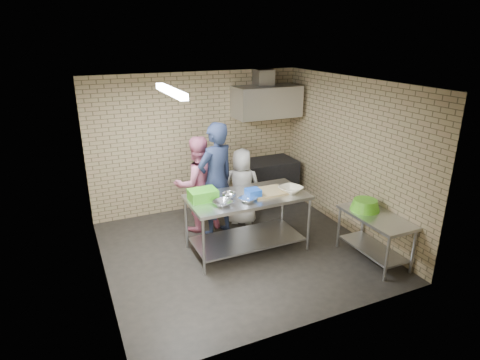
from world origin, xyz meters
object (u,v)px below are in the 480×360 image
green_crate (203,195)px  man_navy (216,180)px  bottle_green (282,103)px  woman_white (242,187)px  blue_tub (253,193)px  woman_pink (197,184)px  green_basin (365,205)px  prep_table (247,223)px  bottle_red (264,104)px  stove (266,181)px  side_counter (374,238)px

green_crate → man_navy: 0.74m
bottle_green → woman_white: size_ratio=0.11×
blue_tub → woman_pink: woman_pink is taller
green_basin → man_navy: (-1.90, 1.56, 0.17)m
green_crate → bottle_green: bearing=36.9°
blue_tub → man_navy: bearing=110.6°
prep_table → bottle_green: 2.95m
green_basin → woman_white: 2.23m
prep_table → green_basin: 1.88m
prep_table → green_basin: prep_table is taller
green_basin → woman_white: bearing=126.0°
green_basin → bottle_red: bearing=97.9°
stove → green_basin: (0.43, -2.50, 0.38)m
prep_table → man_navy: 0.93m
side_counter → woman_white: woman_white is taller
green_basin → woman_pink: size_ratio=0.27×
blue_tub → green_basin: 1.77m
stove → side_counter: bearing=-80.7°
side_counter → bottle_green: 3.41m
stove → blue_tub: size_ratio=5.69×
prep_table → bottle_green: (1.66, 1.89, 1.54)m
bottle_red → woman_white: bearing=-134.6°
prep_table → stove: 2.05m
stove → woman_pink: woman_pink is taller
prep_table → bottle_green: bottle_green is taller
stove → bottle_red: bottle_red is taller
bottle_red → woman_pink: 2.27m
green_crate → blue_tub: (0.75, -0.22, -0.02)m
blue_tub → bottle_red: 2.54m
stove → man_navy: (-1.47, -0.94, 0.56)m
bottle_red → woman_white: bottle_red is taller
woman_pink → blue_tub: bearing=112.0°
blue_tub → bottle_green: bearing=51.0°
prep_table → stove: bearing=53.8°
green_crate → bottle_red: bottle_red is taller
prep_table → woman_pink: bearing=114.9°
woman_pink → green_crate: bearing=74.1°
side_counter → green_basin: (-0.02, 0.25, 0.46)m
woman_white → woman_pink: bearing=19.8°
stove → green_crate: 2.52m
green_basin → man_navy: 2.46m
man_navy → stove: bearing=-166.8°
prep_table → bottle_red: bottle_red is taller
bottle_red → bottle_green: bearing=0.0°
side_counter → woman_pink: (-2.15, 2.15, 0.49)m
blue_tub → woman_white: 1.13m
stove → blue_tub: (-1.16, -1.75, 0.57)m
bottle_red → woman_white: 1.87m
stove → prep_table: bearing=-126.2°
green_crate → man_navy: size_ratio=0.21×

